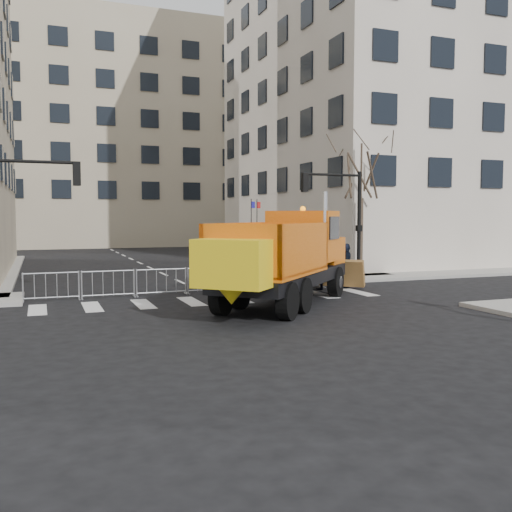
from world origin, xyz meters
name	(u,v)px	position (x,y,z in m)	size (l,w,h in m)	color
ground	(275,326)	(0.00, 0.00, 0.00)	(120.00, 120.00, 0.00)	black
sidewalk_back	(199,289)	(0.00, 8.50, 0.07)	(64.00, 5.00, 0.15)	gray
building_right	(407,47)	(20.00, 22.00, 16.00)	(22.00, 22.00, 32.00)	#C0B4A3
building_far	(97,138)	(0.00, 52.00, 12.00)	(30.00, 18.00, 24.00)	tan
traffic_light_right	(359,226)	(8.50, 9.50, 2.70)	(0.18, 0.18, 5.40)	black
crowd_barriers	(187,281)	(-0.75, 7.60, 0.55)	(12.60, 0.60, 1.10)	#9EA0A5
street_tree	(361,205)	(9.20, 10.50, 3.75)	(3.00, 3.00, 7.50)	#382B21
plow_truck	(282,255)	(1.66, 3.31, 1.82)	(9.34, 9.57, 4.10)	black
cop_a	(344,266)	(6.25, 7.00, 0.99)	(0.72, 0.47, 1.97)	black
cop_b	(322,268)	(5.09, 6.87, 0.92)	(0.90, 0.70, 1.85)	black
cop_c	(346,266)	(6.38, 7.00, 1.00)	(1.17, 0.49, 1.99)	black
newspaper_box	(340,269)	(6.76, 8.31, 0.70)	(0.45, 0.40, 1.10)	red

